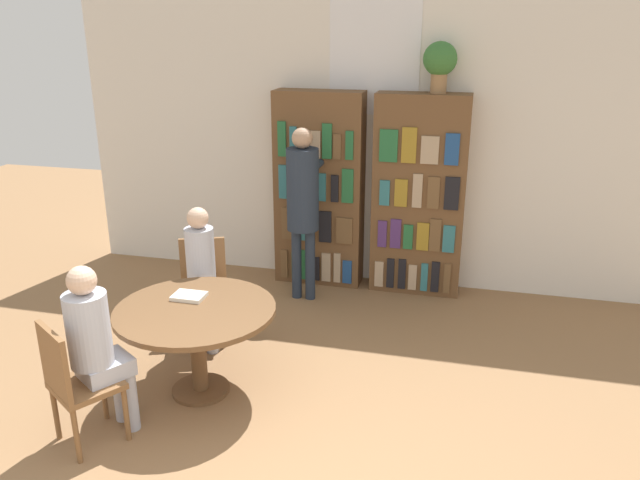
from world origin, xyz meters
TOP-DOWN VIEW (x-y plane):
  - wall_back at (0.00, 4.01)m, footprint 6.40×0.07m
  - bookshelf_left at (-0.52, 3.82)m, footprint 0.92×0.34m
  - bookshelf_right at (0.52, 3.82)m, footprint 0.92×0.34m
  - flower_vase at (0.65, 3.82)m, footprint 0.32×0.32m
  - reading_table at (-0.87, 1.46)m, footprint 1.19×1.19m
  - chair_near_camera at (-1.37, 0.67)m, footprint 0.55×0.55m
  - chair_left_side at (-1.20, 2.32)m, footprint 0.52×0.52m
  - seated_reader_left at (-1.14, 2.15)m, footprint 0.34×0.39m
  - seated_reader_right at (-1.28, 0.82)m, footprint 0.41×0.42m
  - librarian_standing at (-0.56, 3.31)m, footprint 0.32×0.59m
  - open_book_on_table at (-0.98, 1.61)m, footprint 0.24×0.18m

SIDE VIEW (x-z plane):
  - chair_near_camera at x=-1.37m, z-range 0.05..0.94m
  - chair_left_side at x=-1.20m, z-range 0.05..0.94m
  - reading_table at x=-0.87m, z-range 0.24..0.94m
  - seated_reader_left at x=-1.14m, z-range 0.08..1.32m
  - seated_reader_right at x=-1.28m, z-range 0.09..1.34m
  - open_book_on_table at x=-0.98m, z-range 0.71..0.74m
  - bookshelf_left at x=-0.52m, z-range 0.00..2.04m
  - bookshelf_right at x=0.52m, z-range 0.00..2.04m
  - librarian_standing at x=-0.56m, z-range 0.20..1.95m
  - wall_back at x=0.00m, z-range 0.01..3.01m
  - flower_vase at x=0.65m, z-range 2.10..2.57m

